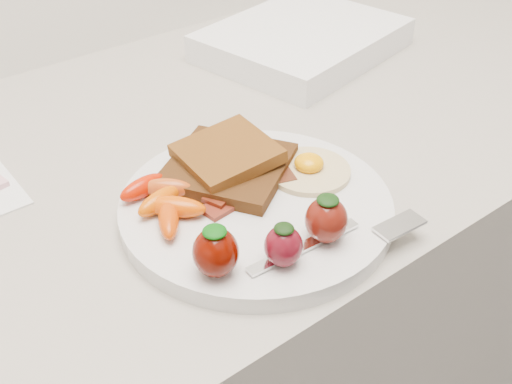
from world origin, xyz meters
TOP-DOWN VIEW (x-y plane):
  - plate at (0.01, 1.54)m, footprint 0.27×0.27m
  - toast_lower at (0.01, 1.60)m, footprint 0.16×0.16m
  - toast_upper at (0.02, 1.60)m, footprint 0.10×0.10m
  - fried_egg at (0.08, 1.55)m, footprint 0.09×0.09m
  - bacon_strips at (0.01, 1.56)m, footprint 0.11×0.06m
  - baby_carrots at (-0.07, 1.59)m, footprint 0.07×0.10m
  - strawberries at (-0.03, 1.47)m, footprint 0.14×0.06m
  - fork at (0.04, 1.44)m, footprint 0.17×0.05m
  - appliance at (0.30, 1.81)m, footprint 0.31×0.27m

SIDE VIEW (x-z plane):
  - plate at x=0.01m, z-range 0.90..0.92m
  - appliance at x=0.30m, z-range 0.90..0.94m
  - fork at x=0.04m, z-range 0.92..0.92m
  - bacon_strips at x=0.01m, z-range 0.92..0.93m
  - fried_egg at x=0.08m, z-range 0.91..0.93m
  - toast_lower at x=0.01m, z-range 0.92..0.93m
  - baby_carrots at x=-0.07m, z-range 0.92..0.94m
  - toast_upper at x=0.02m, z-range 0.93..0.95m
  - strawberries at x=-0.03m, z-range 0.92..0.96m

